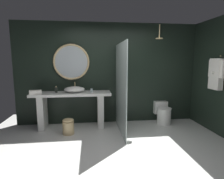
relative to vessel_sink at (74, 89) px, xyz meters
The scene contains 14 objects.
ground_plane 2.05m from the vessel_sink, 60.27° to the right, with size 5.76×5.76×0.00m, color silver.
back_wall_panel 1.02m from the vessel_sink, 19.72° to the left, with size 4.80×0.10×2.60m, color black.
side_wall_right 3.37m from the vessel_sink, 14.11° to the right, with size 0.10×2.47×2.60m, color black.
vanity_counter 0.39m from the vessel_sink, 164.99° to the right, with size 1.90×0.55×0.88m.
vessel_sink is the anchor object (origin of this frame).
tumbler_cup 0.42m from the vessel_sink, ahead, with size 0.06×0.06×0.09m, color silver.
soap_dispenser 0.44m from the vessel_sink, behind, with size 0.07×0.07×0.16m.
round_wall_mirror 0.70m from the vessel_sink, 107.55° to the left, with size 0.90×0.05×0.90m.
shower_glass_panel 1.16m from the vessel_sink, 22.75° to the right, with size 0.02×1.44×2.03m, color silver.
rain_shower_head 2.41m from the vessel_sink, ahead, with size 0.17×0.17×0.34m.
hanging_bathrobe 3.24m from the vessel_sink, 14.57° to the right, with size 0.20×0.47×0.74m.
toilet 2.39m from the vessel_sink, ahead, with size 0.37×0.54×0.55m.
waste_bin 0.90m from the vessel_sink, 105.10° to the right, with size 0.26×0.26×0.36m.
folded_hand_towel 0.89m from the vessel_sink, 167.43° to the right, with size 0.26×0.14×0.10m, color silver.
Camera 1 is at (-0.53, -2.99, 1.65)m, focal length 29.86 mm.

